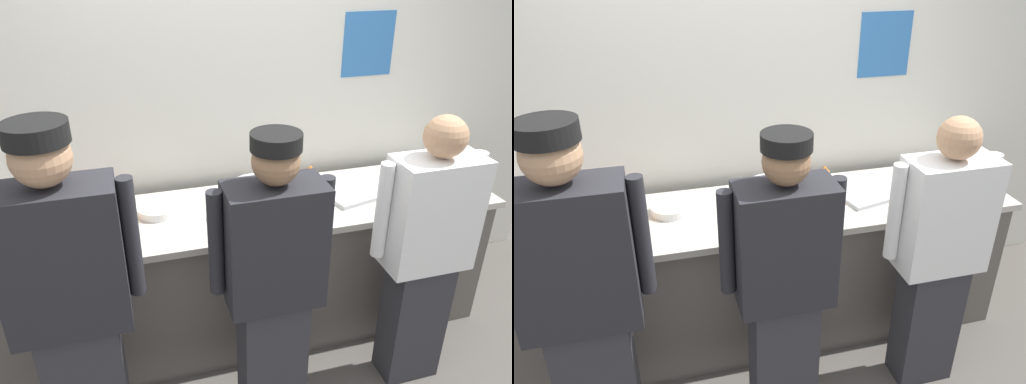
{
  "view_description": "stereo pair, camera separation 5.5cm",
  "coord_description": "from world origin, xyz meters",
  "views": [
    {
      "loc": [
        -0.56,
        -2.09,
        2.3
      ],
      "look_at": [
        0.13,
        0.38,
        0.99
      ],
      "focal_mm": 35.08,
      "sensor_mm": 36.0,
      "label": 1
    },
    {
      "loc": [
        -0.51,
        -2.1,
        2.3
      ],
      "look_at": [
        0.13,
        0.38,
        0.99
      ],
      "focal_mm": 35.08,
      "sensor_mm": 36.0,
      "label": 2
    }
  ],
  "objects": [
    {
      "name": "mixing_bowl_steel",
      "position": [
        0.16,
        0.41,
        0.95
      ],
      "size": [
        0.35,
        0.35,
        0.11
      ],
      "primitive_type": "cylinder",
      "color": "#B7BABF",
      "rests_on": "prep_counter"
    },
    {
      "name": "chef_near_left",
      "position": [
        -0.86,
        -0.3,
        0.93
      ],
      "size": [
        0.62,
        0.24,
        1.73
      ],
      "color": "#2D2D33",
      "rests_on": "ground"
    },
    {
      "name": "plate_stack_rear",
      "position": [
        1.16,
        0.41,
        0.92
      ],
      "size": [
        0.23,
        0.23,
        0.06
      ],
      "color": "white",
      "rests_on": "prep_counter"
    },
    {
      "name": "squeeze_bottle_spare",
      "position": [
        -0.63,
        0.35,
        1.0
      ],
      "size": [
        0.06,
        0.06,
        0.21
      ],
      "color": "orange",
      "rests_on": "prep_counter"
    },
    {
      "name": "chef_far_right",
      "position": [
        0.88,
        -0.23,
        0.83
      ],
      "size": [
        0.58,
        0.24,
        1.57
      ],
      "color": "#2D2D33",
      "rests_on": "ground"
    },
    {
      "name": "plate_stack_front",
      "position": [
        -0.43,
        0.45,
        0.92
      ],
      "size": [
        0.23,
        0.23,
        0.05
      ],
      "color": "white",
      "rests_on": "prep_counter"
    },
    {
      "name": "ramekin_orange_sauce",
      "position": [
        -0.75,
        0.36,
        0.92
      ],
      "size": [
        0.09,
        0.09,
        0.04
      ],
      "color": "white",
      "rests_on": "prep_counter"
    },
    {
      "name": "ramekin_yellow_sauce",
      "position": [
        0.5,
        0.28,
        0.92
      ],
      "size": [
        0.11,
        0.11,
        0.04
      ],
      "color": "white",
      "rests_on": "prep_counter"
    },
    {
      "name": "sheet_tray",
      "position": [
        0.77,
        0.4,
        0.91
      ],
      "size": [
        0.48,
        0.43,
        0.02
      ],
      "primitive_type": "cube",
      "rotation": [
        0.0,
        0.0,
        0.23
      ],
      "color": "#B7BABF",
      "rests_on": "prep_counter"
    },
    {
      "name": "wall_back",
      "position": [
        0.0,
        0.84,
        1.36
      ],
      "size": [
        4.96,
        0.11,
        2.71
      ],
      "color": "silver",
      "rests_on": "ground"
    },
    {
      "name": "squeeze_bottle_secondary",
      "position": [
        -0.95,
        0.57,
        0.98
      ],
      "size": [
        0.06,
        0.06,
        0.18
      ],
      "color": "red",
      "rests_on": "prep_counter"
    },
    {
      "name": "prep_counter",
      "position": [
        0.0,
        0.36,
        0.45
      ],
      "size": [
        3.16,
        0.69,
        0.89
      ],
      "color": "#56514C",
      "rests_on": "ground"
    },
    {
      "name": "chef_center",
      "position": [
        0.03,
        -0.3,
        0.85
      ],
      "size": [
        0.58,
        0.24,
        1.6
      ],
      "color": "#2D2D33",
      "rests_on": "ground"
    },
    {
      "name": "squeeze_bottle_primary",
      "position": [
        0.47,
        0.4,
        1.0
      ],
      "size": [
        0.06,
        0.06,
        0.21
      ],
      "color": "orange",
      "rests_on": "prep_counter"
    },
    {
      "name": "ground_plane",
      "position": [
        0.0,
        0.0,
        0.0
      ],
      "size": [
        9.0,
        9.0,
        0.0
      ],
      "primitive_type": "plane",
      "color": "#514C47"
    },
    {
      "name": "deli_cup",
      "position": [
        -0.07,
        0.28,
        0.94
      ],
      "size": [
        0.09,
        0.09,
        0.1
      ],
      "primitive_type": "cylinder",
      "color": "white",
      "rests_on": "prep_counter"
    }
  ]
}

